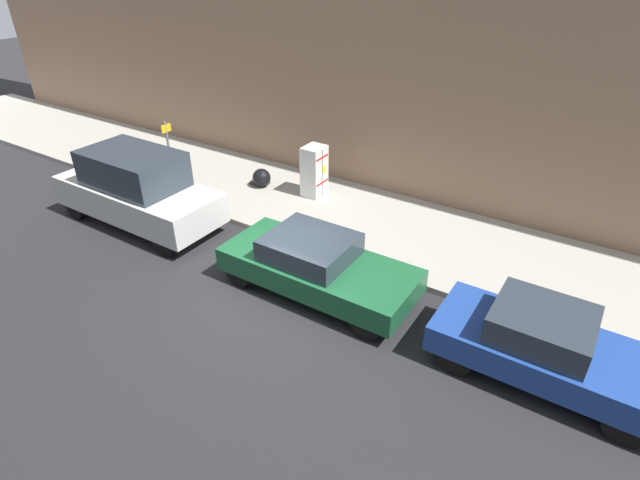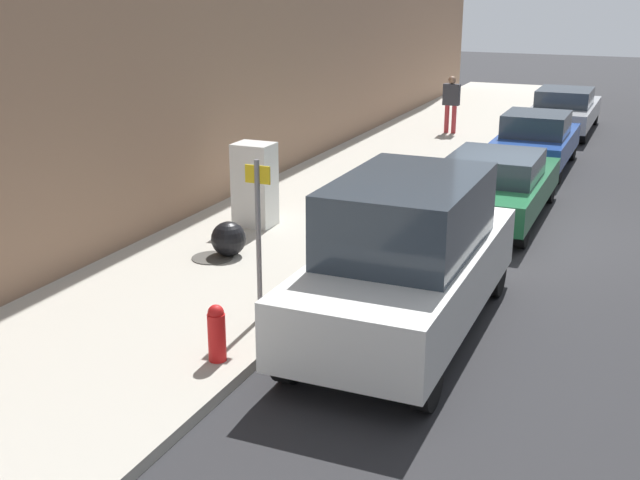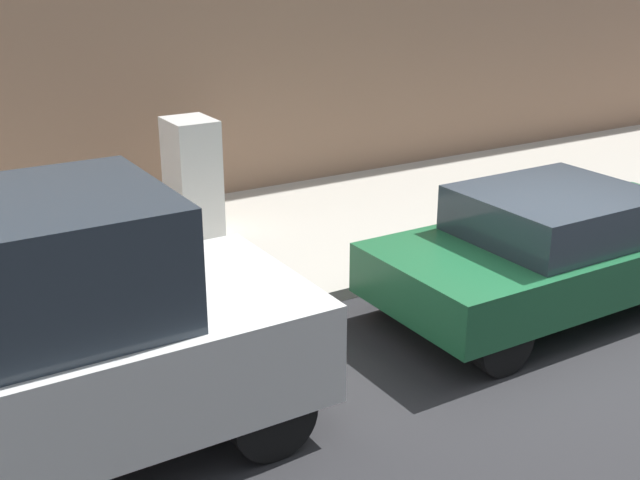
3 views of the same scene
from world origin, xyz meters
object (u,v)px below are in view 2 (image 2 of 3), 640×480
(fire_hydrant, at_px, (217,332))
(pedestrian_walking_far, at_px, (451,100))
(trash_bag, at_px, (229,239))
(parked_sedan_silver, at_px, (564,110))
(parked_van_white, at_px, (407,258))
(street_sign_post, at_px, (258,231))
(parked_sedan_green, at_px, (496,185))
(parked_hatchback_blue, at_px, (536,140))
(discarded_refrigerator, at_px, (255,185))

(fire_hydrant, height_order, pedestrian_walking_far, pedestrian_walking_far)
(trash_bag, relative_size, parked_sedan_silver, 0.13)
(fire_hydrant, distance_m, pedestrian_walking_far, 16.28)
(parked_van_white, bearing_deg, street_sign_post, -160.52)
(parked_sedan_green, height_order, parked_hatchback_blue, parked_hatchback_blue)
(parked_hatchback_blue, height_order, parked_sedan_silver, parked_hatchback_blue)
(pedestrian_walking_far, distance_m, parked_sedan_silver, 3.86)
(fire_hydrant, distance_m, trash_bag, 3.94)
(fire_hydrant, xyz_separation_m, parked_van_white, (1.76, 2.00, 0.56))
(fire_hydrant, height_order, parked_van_white, parked_van_white)
(discarded_refrigerator, xyz_separation_m, parked_sedan_green, (3.99, 2.69, -0.22))
(discarded_refrigerator, relative_size, parked_van_white, 0.32)
(parked_van_white, relative_size, parked_hatchback_blue, 1.23)
(discarded_refrigerator, bearing_deg, parked_hatchback_blue, 62.37)
(street_sign_post, distance_m, parked_van_white, 2.00)
(parked_van_white, bearing_deg, trash_bag, 157.24)
(parked_sedan_green, distance_m, parked_hatchback_blue, 4.93)
(trash_bag, xyz_separation_m, parked_sedan_green, (3.57, 4.46, 0.27))
(parked_sedan_silver, bearing_deg, parked_van_white, -90.00)
(parked_sedan_green, bearing_deg, pedestrian_walking_far, 110.30)
(parked_van_white, height_order, parked_sedan_green, parked_van_white)
(pedestrian_walking_far, relative_size, parked_van_white, 0.35)
(fire_hydrant, bearing_deg, discarded_refrigerator, 112.98)
(fire_hydrant, xyz_separation_m, parked_hatchback_blue, (1.76, 12.88, 0.22))
(discarded_refrigerator, height_order, trash_bag, discarded_refrigerator)
(parked_sedan_green, relative_size, parked_sedan_silver, 0.95)
(trash_bag, distance_m, parked_sedan_silver, 15.46)
(fire_hydrant, distance_m, parked_van_white, 2.72)
(parked_sedan_silver, bearing_deg, discarded_refrigerator, -106.73)
(pedestrian_walking_far, bearing_deg, discarded_refrigerator, 89.28)
(trash_bag, bearing_deg, parked_hatchback_blue, 69.15)
(trash_bag, xyz_separation_m, pedestrian_walking_far, (0.52, 12.72, 0.70))
(discarded_refrigerator, height_order, pedestrian_walking_far, pedestrian_walking_far)
(pedestrian_walking_far, height_order, parked_sedan_green, pedestrian_walking_far)
(parked_sedan_green, height_order, parked_sedan_silver, parked_sedan_silver)
(parked_sedan_silver, bearing_deg, parked_sedan_green, -90.00)
(parked_hatchback_blue, xyz_separation_m, parked_sedan_silver, (-0.00, 5.65, -0.03))
(discarded_refrigerator, xyz_separation_m, street_sign_post, (2.13, -3.92, 0.47))
(discarded_refrigerator, bearing_deg, pedestrian_walking_far, 85.13)
(parked_sedan_green, bearing_deg, parked_sedan_silver, 90.00)
(fire_hydrant, height_order, parked_sedan_green, parked_sedan_green)
(street_sign_post, xyz_separation_m, parked_sedan_green, (1.86, 6.62, -0.70))
(street_sign_post, bearing_deg, fire_hydrant, -85.65)
(street_sign_post, xyz_separation_m, parked_sedan_silver, (1.86, 17.20, -0.69))
(fire_hydrant, height_order, parked_hatchback_blue, parked_hatchback_blue)
(parked_van_white, height_order, parked_sedan_silver, parked_van_white)
(pedestrian_walking_far, bearing_deg, fire_hydrant, 98.73)
(parked_sedan_green, bearing_deg, fire_hydrant, -102.48)
(street_sign_post, relative_size, parked_sedan_silver, 0.47)
(street_sign_post, distance_m, parked_hatchback_blue, 11.71)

